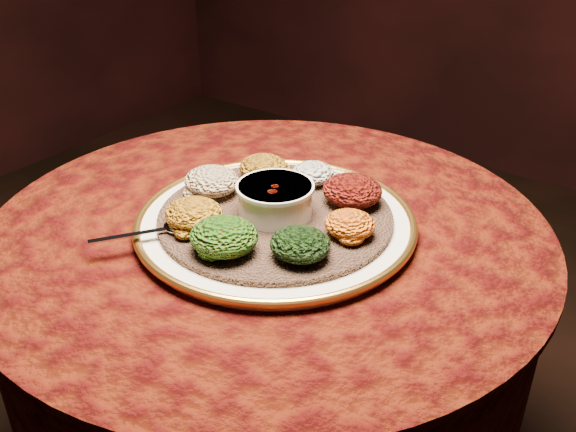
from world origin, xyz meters
The scene contains 13 objects.
table centered at (0.00, 0.00, 0.55)m, with size 0.96×0.96×0.73m.
platter centered at (0.02, -0.01, 0.75)m, with size 0.59×0.59×0.02m.
injera centered at (0.02, -0.01, 0.76)m, with size 0.39×0.39×0.01m, color brown.
stew_bowl centered at (0.02, -0.01, 0.79)m, with size 0.13×0.13×0.05m.
spoon centered at (-0.08, -0.15, 0.77)m, with size 0.11×0.13×0.01m.
portion_ayib centered at (0.01, 0.13, 0.78)m, with size 0.08×0.07×0.04m, color white.
portion_kitfo centered at (0.11, 0.10, 0.79)m, with size 0.10×0.10×0.05m, color black.
portion_tikil centered at (0.16, 0.00, 0.78)m, with size 0.08×0.08×0.04m, color #CB9510.
portion_gomen centered at (0.13, -0.09, 0.78)m, with size 0.09×0.09×0.04m, color black.
portion_mixveg centered at (0.03, -0.14, 0.79)m, with size 0.10×0.10×0.05m, color #992F09.
portion_kik centered at (-0.06, -0.12, 0.78)m, with size 0.09×0.09×0.05m, color #B97A10.
portion_timatim centered at (-0.11, -0.01, 0.79)m, with size 0.10×0.09×0.05m, color maroon.
portion_shiro centered at (-0.07, 0.09, 0.78)m, with size 0.09×0.09×0.04m, color #9D6C12.
Camera 1 is at (0.57, -0.75, 1.29)m, focal length 40.00 mm.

